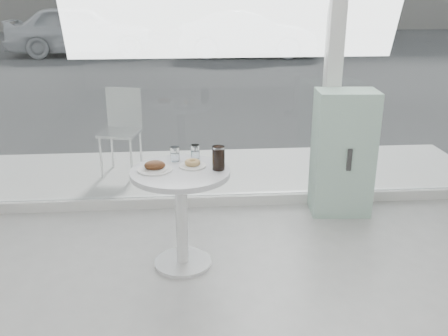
{
  "coord_description": "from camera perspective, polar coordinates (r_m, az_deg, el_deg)",
  "views": [
    {
      "loc": [
        -0.46,
        -1.47,
        2.0
      ],
      "look_at": [
        -0.2,
        1.7,
        0.85
      ],
      "focal_mm": 40.0,
      "sensor_mm": 36.0,
      "label": 1
    }
  ],
  "objects": [
    {
      "name": "plate_fritter",
      "position": [
        3.6,
        -7.85,
        0.15
      ],
      "size": [
        0.25,
        0.25,
        0.07
      ],
      "color": "white",
      "rests_on": "main_table"
    },
    {
      "name": "plate_donut",
      "position": [
        3.65,
        -3.62,
        0.45
      ],
      "size": [
        0.2,
        0.2,
        0.05
      ],
      "color": "white",
      "rests_on": "main_table"
    },
    {
      "name": "room_shell",
      "position": [
        1.02,
        22.62,
        13.05
      ],
      "size": [
        6.0,
        6.0,
        6.0
      ],
      "color": "white",
      "rests_on": "ground"
    },
    {
      "name": "water_tumbler_b",
      "position": [
        3.81,
        -3.31,
        1.77
      ],
      "size": [
        0.07,
        0.07,
        0.11
      ],
      "color": "white",
      "rests_on": "main_table"
    },
    {
      "name": "storefront",
      "position": [
        4.51,
        2.23,
        16.2
      ],
      "size": [
        5.0,
        0.14,
        3.0
      ],
      "color": "white",
      "rests_on": "ground"
    },
    {
      "name": "patio_chair",
      "position": [
        5.62,
        -11.62,
        4.81
      ],
      "size": [
        0.48,
        0.48,
        0.92
      ],
      "rotation": [
        0.0,
        0.0,
        -0.23
      ],
      "color": "white",
      "rests_on": "patio_deck"
    },
    {
      "name": "main_table",
      "position": [
        3.67,
        -4.94,
        -3.47
      ],
      "size": [
        0.72,
        0.72,
        0.77
      ],
      "color": "white",
      "rests_on": "ground"
    },
    {
      "name": "patio_deck",
      "position": [
        5.65,
        0.31,
        -0.58
      ],
      "size": [
        5.6,
        1.6,
        0.05
      ],
      "primitive_type": "cube",
      "color": "silver",
      "rests_on": "ground"
    },
    {
      "name": "water_tumbler_a",
      "position": [
        3.76,
        -5.64,
        1.5
      ],
      "size": [
        0.07,
        0.07,
        0.11
      ],
      "color": "white",
      "rests_on": "main_table"
    },
    {
      "name": "street",
      "position": [
        17.59,
        -3.19,
        13.34
      ],
      "size": [
        40.0,
        24.0,
        0.0
      ],
      "primitive_type": "cube",
      "color": "#343434",
      "rests_on": "ground"
    },
    {
      "name": "mint_cabinet",
      "position": [
        4.68,
        13.43,
        1.66
      ],
      "size": [
        0.56,
        0.4,
        1.16
      ],
      "rotation": [
        0.0,
        0.0,
        -0.08
      ],
      "color": "#8DB4A0",
      "rests_on": "ground"
    },
    {
      "name": "car_silver",
      "position": [
        15.66,
        2.66,
        15.02
      ],
      "size": [
        4.17,
        1.7,
        1.35
      ],
      "primitive_type": "imported",
      "rotation": [
        0.0,
        0.0,
        1.5
      ],
      "color": "#A3A5AB",
      "rests_on": "street"
    },
    {
      "name": "cola_glass",
      "position": [
        3.56,
        -0.64,
        1.1
      ],
      "size": [
        0.09,
        0.09,
        0.17
      ],
      "color": "white",
      "rests_on": "main_table"
    },
    {
      "name": "car_white",
      "position": [
        16.64,
        -15.9,
        14.94
      ],
      "size": [
        4.61,
        2.07,
        1.54
      ],
      "primitive_type": "imported",
      "rotation": [
        0.0,
        0.0,
        1.63
      ],
      "color": "silver",
      "rests_on": "street"
    }
  ]
}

